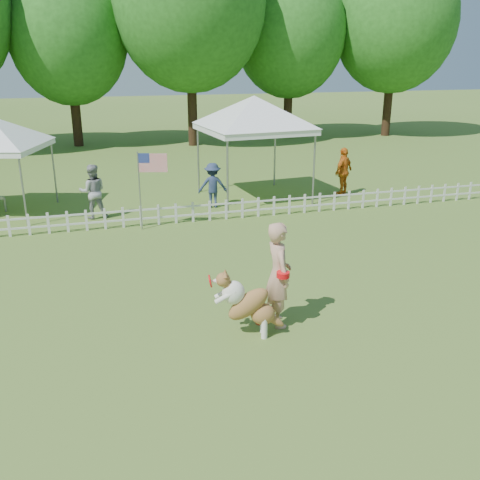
{
  "coord_description": "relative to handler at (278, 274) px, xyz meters",
  "views": [
    {
      "loc": [
        -2.51,
        -7.78,
        4.61
      ],
      "look_at": [
        0.26,
        2.0,
        1.1
      ],
      "focal_mm": 40.0,
      "sensor_mm": 36.0,
      "label": 1
    }
  ],
  "objects": [
    {
      "name": "picket_fence",
      "position": [
        -0.52,
        6.58,
        -0.66
      ],
      "size": [
        22.0,
        0.08,
        0.6
      ],
      "primitive_type": null,
      "color": "silver",
      "rests_on": "ground"
    },
    {
      "name": "tree_right",
      "position": [
        8.48,
        22.08,
        4.24
      ],
      "size": [
        6.2,
        6.2,
        10.4
      ],
      "primitive_type": null,
      "color": "#235C1A",
      "rests_on": "ground"
    },
    {
      "name": "flag_pole",
      "position": [
        -1.78,
        6.28,
        0.13
      ],
      "size": [
        0.83,
        0.29,
        2.18
      ],
      "primitive_type": null,
      "rotation": [
        0.0,
        0.0,
        -0.25
      ],
      "color": "gray",
      "rests_on": "ground"
    },
    {
      "name": "spectator_b",
      "position": [
        0.67,
        8.02,
        -0.25
      ],
      "size": [
        1.0,
        0.68,
        1.43
      ],
      "primitive_type": "imported",
      "rotation": [
        0.0,
        0.0,
        2.97
      ],
      "color": "navy",
      "rests_on": "ground"
    },
    {
      "name": "frisbee_on_turf",
      "position": [
        -0.26,
        0.09,
        -0.95
      ],
      "size": [
        0.28,
        0.28,
        0.02
      ],
      "primitive_type": "cylinder",
      "rotation": [
        0.0,
        0.0,
        -0.15
      ],
      "color": "red",
      "rests_on": "ground"
    },
    {
      "name": "ground",
      "position": [
        -0.52,
        -0.42,
        -0.96
      ],
      "size": [
        120.0,
        120.0,
        0.0
      ],
      "primitive_type": "plane",
      "color": "#406921",
      "rests_on": "ground"
    },
    {
      "name": "handler",
      "position": [
        0.0,
        0.0,
        0.0
      ],
      "size": [
        0.48,
        0.71,
        1.92
      ],
      "primitive_type": "imported",
      "rotation": [
        0.0,
        0.0,
        1.55
      ],
      "color": "tan",
      "rests_on": "ground"
    },
    {
      "name": "tree_center_right",
      "position": [
        2.48,
        20.58,
        5.34
      ],
      "size": [
        7.6,
        7.6,
        12.6
      ],
      "primitive_type": null,
      "color": "#235C1A",
      "rests_on": "ground"
    },
    {
      "name": "dog",
      "position": [
        -0.62,
        -0.29,
        -0.36
      ],
      "size": [
        1.22,
        0.63,
        1.2
      ],
      "primitive_type": null,
      "rotation": [
        0.0,
        0.0,
        -0.22
      ],
      "color": "brown",
      "rests_on": "ground"
    },
    {
      "name": "tree_center_left",
      "position": [
        -3.52,
        22.08,
        3.94
      ],
      "size": [
        6.0,
        6.0,
        9.8
      ],
      "primitive_type": null,
      "color": "#235C1A",
      "rests_on": "ground"
    },
    {
      "name": "tree_far_right",
      "position": [
        14.48,
        21.08,
        4.74
      ],
      "size": [
        7.0,
        7.0,
        11.4
      ],
      "primitive_type": null,
      "color": "#235C1A",
      "rests_on": "ground"
    },
    {
      "name": "canopy_tent_right",
      "position": [
        2.26,
        8.8,
        0.7
      ],
      "size": [
        3.52,
        3.52,
        3.32
      ],
      "primitive_type": null,
      "rotation": [
        0.0,
        0.0,
        0.1
      ],
      "color": "white",
      "rests_on": "ground"
    },
    {
      "name": "spectator_a",
      "position": [
        -3.02,
        7.8,
        -0.15
      ],
      "size": [
        0.8,
        0.63,
        1.62
      ],
      "primitive_type": "imported",
      "rotation": [
        0.0,
        0.0,
        3.12
      ],
      "color": "gray",
      "rests_on": "ground"
    },
    {
      "name": "spectator_c",
      "position": [
        5.38,
        8.36,
        -0.13
      ],
      "size": [
        1.03,
        0.87,
        1.65
      ],
      "primitive_type": "imported",
      "rotation": [
        0.0,
        0.0,
        3.73
      ],
      "color": "#D06618",
      "rests_on": "ground"
    }
  ]
}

